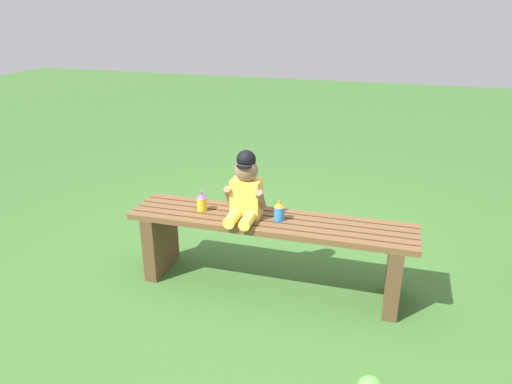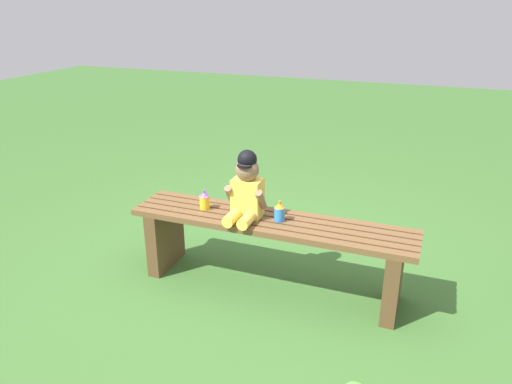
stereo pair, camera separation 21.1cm
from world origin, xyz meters
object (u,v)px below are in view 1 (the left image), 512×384
at_px(child_figure, 246,189).
at_px(sippy_cup_left, 202,202).
at_px(park_bench, 270,241).
at_px(sippy_cup_right, 279,211).

bearing_deg(child_figure, sippy_cup_left, 177.50).
height_order(park_bench, sippy_cup_right, sippy_cup_right).
relative_size(park_bench, sippy_cup_left, 13.56).
bearing_deg(park_bench, sippy_cup_left, -179.36).
relative_size(child_figure, sippy_cup_right, 3.26).
distance_m(sippy_cup_left, sippy_cup_right, 0.48).
bearing_deg(park_bench, child_figure, -173.28).
relative_size(park_bench, sippy_cup_right, 13.56).
relative_size(sippy_cup_left, sippy_cup_right, 1.00).
xyz_separation_m(park_bench, sippy_cup_left, (-0.43, -0.00, 0.20)).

